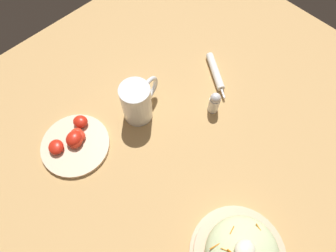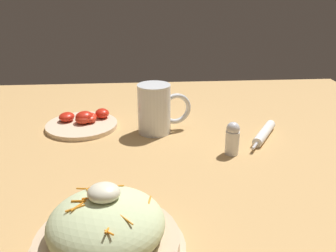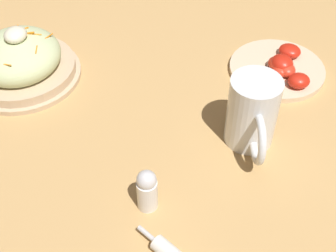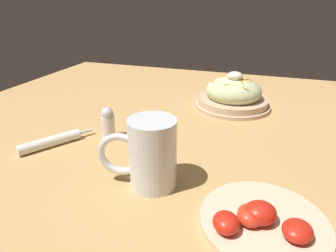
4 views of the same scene
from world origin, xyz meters
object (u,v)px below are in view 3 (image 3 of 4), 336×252
(salad_plate, at_px, (20,61))
(salt_shaker, at_px, (147,190))
(beer_mug, at_px, (252,115))
(tomato_plate, at_px, (280,68))

(salad_plate, distance_m, salt_shaker, 0.42)
(beer_mug, bearing_deg, salt_shaker, -40.37)
(tomato_plate, bearing_deg, salad_plate, -78.28)
(beer_mug, bearing_deg, tomato_plate, 165.59)
(tomato_plate, xyz_separation_m, salt_shaker, (0.38, -0.20, 0.03))
(salad_plate, relative_size, tomato_plate, 1.20)
(salad_plate, relative_size, salt_shaker, 2.96)
(beer_mug, distance_m, tomato_plate, 0.21)
(salad_plate, xyz_separation_m, tomato_plate, (-0.11, 0.52, -0.03))
(salt_shaker, bearing_deg, beer_mug, 139.63)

